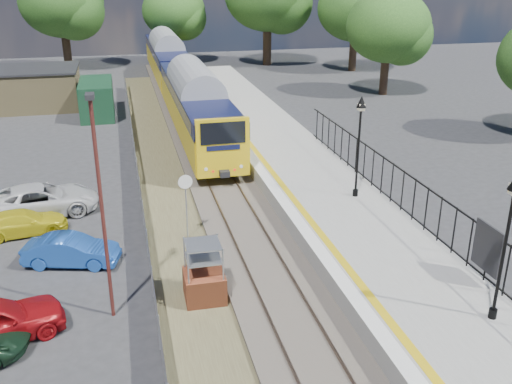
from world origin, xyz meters
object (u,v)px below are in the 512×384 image
object	(u,v)px
victorian_lamp_south	(511,214)
carpark_lamp	(101,198)
train	(178,75)
brick_plinth	(204,273)
car_yellow	(22,223)
speed_sign	(186,196)
car_white	(40,200)
car_blue	(71,251)
victorian_lamp_north	(360,123)

from	to	relation	value
victorian_lamp_south	carpark_lamp	xyz separation A→B (m)	(-11.06, 4.16, -0.14)
train	brick_plinth	bearing A→B (deg)	-94.71
victorian_lamp_south	car_yellow	world-z (taller)	victorian_lamp_south
victorian_lamp_south	brick_plinth	distance (m)	9.69
speed_sign	car_white	xyz separation A→B (m)	(-6.20, 4.24, -1.29)
speed_sign	car_white	size ratio (longest dim) A/B	0.57
car_blue	car_white	xyz separation A→B (m)	(-1.64, 5.24, 0.13)
car_yellow	car_white	bearing A→B (deg)	-24.83
train	car_yellow	world-z (taller)	train
victorian_lamp_south	speed_sign	bearing A→B (deg)	131.53
victorian_lamp_north	victorian_lamp_south	bearing A→B (deg)	-88.85
carpark_lamp	car_white	distance (m)	10.23
car_yellow	brick_plinth	bearing A→B (deg)	-145.16
speed_sign	car_yellow	bearing A→B (deg)	153.47
train	car_yellow	distance (m)	25.26
train	speed_sign	size ratio (longest dim) A/B	13.99
carpark_lamp	victorian_lamp_south	bearing A→B (deg)	-20.62
victorian_lamp_north	car_blue	world-z (taller)	victorian_lamp_north
train	car_blue	bearing A→B (deg)	-104.79
speed_sign	car_white	world-z (taller)	speed_sign
victorian_lamp_north	speed_sign	size ratio (longest dim) A/B	1.58
car_blue	carpark_lamp	bearing A→B (deg)	-144.07
victorian_lamp_south	speed_sign	size ratio (longest dim) A/B	1.58
brick_plinth	car_yellow	world-z (taller)	brick_plinth
victorian_lamp_north	carpark_lamp	size ratio (longest dim) A/B	0.63
victorian_lamp_south	car_blue	world-z (taller)	victorian_lamp_south
car_yellow	victorian_lamp_south	bearing A→B (deg)	-136.89
train	speed_sign	world-z (taller)	train
victorian_lamp_south	brick_plinth	bearing A→B (deg)	151.27
speed_sign	car_blue	size ratio (longest dim) A/B	0.82
victorian_lamp_south	brick_plinth	xyz separation A→B (m)	(-8.00, 4.39, -3.25)
victorian_lamp_south	car_yellow	xyz separation A→B (m)	(-14.74, 11.31, -3.77)
car_yellow	train	bearing A→B (deg)	-30.91
victorian_lamp_north	train	bearing A→B (deg)	102.09
victorian_lamp_south	speed_sign	distance (m)	12.28
car_yellow	car_white	xyz separation A→B (m)	(0.54, 1.97, 0.19)
victorian_lamp_south	carpark_lamp	world-z (taller)	carpark_lamp
brick_plinth	car_yellow	bearing A→B (deg)	134.24
victorian_lamp_south	car_yellow	distance (m)	18.95
carpark_lamp	car_yellow	bearing A→B (deg)	117.24
carpark_lamp	brick_plinth	bearing A→B (deg)	4.16
victorian_lamp_north	speed_sign	xyz separation A→B (m)	(-7.80, -0.97, -2.30)
speed_sign	carpark_lamp	world-z (taller)	carpark_lamp
speed_sign	carpark_lamp	distance (m)	6.14
victorian_lamp_south	car_white	size ratio (longest dim) A/B	0.89
train	brick_plinth	size ratio (longest dim) A/B	18.73
speed_sign	car_yellow	xyz separation A→B (m)	(-6.74, 2.28, -1.47)
brick_plinth	car_yellow	distance (m)	9.67
train	brick_plinth	xyz separation A→B (m)	(-2.50, -30.36, -1.30)
victorian_lamp_south	speed_sign	xyz separation A→B (m)	(-8.00, 9.03, -2.30)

